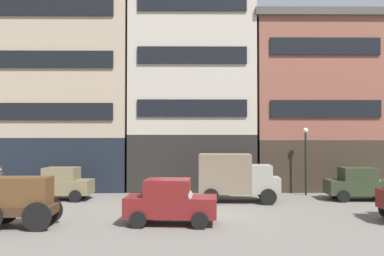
{
  "coord_description": "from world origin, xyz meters",
  "views": [
    {
      "loc": [
        0.11,
        -18.12,
        3.55
      ],
      "look_at": [
        0.27,
        1.99,
        4.01
      ],
      "focal_mm": 36.78,
      "sensor_mm": 36.0,
      "label": 1
    }
  ],
  "objects_px": {
    "delivery_truck_far": "(236,176)",
    "sedan_parked_curb": "(170,202)",
    "sedan_light": "(360,184)",
    "fire_hydrant_curbside": "(22,188)",
    "streetlamp_curbside": "(306,151)",
    "cargo_wagon": "(19,198)",
    "sedan_dark": "(59,184)",
    "pedestrian_officer": "(0,180)"
  },
  "relations": [
    {
      "from": "streetlamp_curbside",
      "to": "fire_hydrant_curbside",
      "type": "distance_m",
      "value": 17.47
    },
    {
      "from": "cargo_wagon",
      "to": "sedan_light",
      "type": "relative_size",
      "value": 0.77
    },
    {
      "from": "cargo_wagon",
      "to": "delivery_truck_far",
      "type": "xyz_separation_m",
      "value": [
        9.25,
        6.1,
        0.28
      ]
    },
    {
      "from": "delivery_truck_far",
      "to": "pedestrian_officer",
      "type": "bearing_deg",
      "value": 171.12
    },
    {
      "from": "delivery_truck_far",
      "to": "fire_hydrant_curbside",
      "type": "height_order",
      "value": "delivery_truck_far"
    },
    {
      "from": "delivery_truck_far",
      "to": "sedan_dark",
      "type": "xyz_separation_m",
      "value": [
        -9.91,
        0.74,
        -0.51
      ]
    },
    {
      "from": "sedan_parked_curb",
      "to": "fire_hydrant_curbside",
      "type": "height_order",
      "value": "sedan_parked_curb"
    },
    {
      "from": "pedestrian_officer",
      "to": "streetlamp_curbside",
      "type": "relative_size",
      "value": 0.44
    },
    {
      "from": "sedan_light",
      "to": "fire_hydrant_curbside",
      "type": "xyz_separation_m",
      "value": [
        -19.78,
        1.97,
        -0.49
      ]
    },
    {
      "from": "sedan_parked_curb",
      "to": "delivery_truck_far",
      "type": "bearing_deg",
      "value": 58.9
    },
    {
      "from": "sedan_dark",
      "to": "sedan_light",
      "type": "xyz_separation_m",
      "value": [
        16.95,
        -0.27,
        0.0
      ]
    },
    {
      "from": "pedestrian_officer",
      "to": "sedan_parked_curb",
      "type": "bearing_deg",
      "value": -35.93
    },
    {
      "from": "delivery_truck_far",
      "to": "pedestrian_officer",
      "type": "distance_m",
      "value": 14.13
    },
    {
      "from": "sedan_light",
      "to": "sedan_parked_curb",
      "type": "xyz_separation_m",
      "value": [
        -10.37,
        -5.99,
        0.0
      ]
    },
    {
      "from": "delivery_truck_far",
      "to": "pedestrian_officer",
      "type": "xyz_separation_m",
      "value": [
        -13.95,
        2.18,
        -0.44
      ]
    },
    {
      "from": "delivery_truck_far",
      "to": "sedan_parked_curb",
      "type": "xyz_separation_m",
      "value": [
        -3.33,
        -5.52,
        -0.51
      ]
    },
    {
      "from": "sedan_dark",
      "to": "fire_hydrant_curbside",
      "type": "height_order",
      "value": "sedan_dark"
    },
    {
      "from": "fire_hydrant_curbside",
      "to": "sedan_light",
      "type": "bearing_deg",
      "value": -5.68
    },
    {
      "from": "cargo_wagon",
      "to": "pedestrian_officer",
      "type": "height_order",
      "value": "cargo_wagon"
    },
    {
      "from": "sedan_parked_curb",
      "to": "pedestrian_officer",
      "type": "distance_m",
      "value": 13.12
    },
    {
      "from": "delivery_truck_far",
      "to": "sedan_parked_curb",
      "type": "height_order",
      "value": "delivery_truck_far"
    },
    {
      "from": "cargo_wagon",
      "to": "delivery_truck_far",
      "type": "distance_m",
      "value": 11.08
    },
    {
      "from": "sedan_dark",
      "to": "sedan_light",
      "type": "distance_m",
      "value": 16.95
    },
    {
      "from": "delivery_truck_far",
      "to": "streetlamp_curbside",
      "type": "xyz_separation_m",
      "value": [
        4.59,
        2.42,
        1.25
      ]
    },
    {
      "from": "sedan_light",
      "to": "fire_hydrant_curbside",
      "type": "bearing_deg",
      "value": 174.32
    },
    {
      "from": "sedan_dark",
      "to": "pedestrian_officer",
      "type": "bearing_deg",
      "value": 160.44
    },
    {
      "from": "delivery_truck_far",
      "to": "pedestrian_officer",
      "type": "relative_size",
      "value": 2.49
    },
    {
      "from": "cargo_wagon",
      "to": "sedan_dark",
      "type": "distance_m",
      "value": 6.88
    },
    {
      "from": "delivery_truck_far",
      "to": "fire_hydrant_curbside",
      "type": "relative_size",
      "value": 5.38
    },
    {
      "from": "fire_hydrant_curbside",
      "to": "delivery_truck_far",
      "type": "bearing_deg",
      "value": -10.87
    },
    {
      "from": "cargo_wagon",
      "to": "sedan_dark",
      "type": "height_order",
      "value": "cargo_wagon"
    },
    {
      "from": "sedan_dark",
      "to": "pedestrian_officer",
      "type": "distance_m",
      "value": 4.29
    },
    {
      "from": "cargo_wagon",
      "to": "fire_hydrant_curbside",
      "type": "bearing_deg",
      "value": 112.2
    },
    {
      "from": "cargo_wagon",
      "to": "delivery_truck_far",
      "type": "relative_size",
      "value": 0.66
    },
    {
      "from": "pedestrian_officer",
      "to": "fire_hydrant_curbside",
      "type": "xyz_separation_m",
      "value": [
        1.22,
        0.26,
        -0.55
      ]
    },
    {
      "from": "sedan_parked_curb",
      "to": "streetlamp_curbside",
      "type": "xyz_separation_m",
      "value": [
        7.92,
        7.93,
        1.76
      ]
    },
    {
      "from": "sedan_light",
      "to": "streetlamp_curbside",
      "type": "relative_size",
      "value": 0.92
    },
    {
      "from": "sedan_light",
      "to": "streetlamp_curbside",
      "type": "xyz_separation_m",
      "value": [
        -2.45,
        1.94,
        1.76
      ]
    },
    {
      "from": "streetlamp_curbside",
      "to": "pedestrian_officer",
      "type": "bearing_deg",
      "value": -179.27
    },
    {
      "from": "cargo_wagon",
      "to": "delivery_truck_far",
      "type": "bearing_deg",
      "value": 33.42
    },
    {
      "from": "sedan_light",
      "to": "sedan_parked_curb",
      "type": "height_order",
      "value": "same"
    },
    {
      "from": "pedestrian_officer",
      "to": "streetlamp_curbside",
      "type": "xyz_separation_m",
      "value": [
        18.54,
        0.24,
        1.69
      ]
    }
  ]
}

